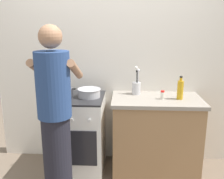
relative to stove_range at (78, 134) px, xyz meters
The scene contains 10 objects.
ground 0.59m from the stove_range, 22.87° to the right, with size 6.00×6.00×0.00m, color #6B5B4C.
back_wall 1.03m from the stove_range, 32.64° to the left, with size 3.20×0.10×2.50m.
countertop 0.90m from the stove_range, ahead, with size 1.00×0.60×0.90m.
stove_range is the anchor object (origin of this frame).
pot 0.52m from the stove_range, behind, with size 0.26×0.20×0.10m.
mixing_bowl 0.52m from the stove_range, ahead, with size 0.26×0.26×0.10m.
utensil_crock 0.88m from the stove_range, 13.46° to the left, with size 0.10×0.10×0.33m.
spice_bottle 1.08m from the stove_range, ahead, with size 0.04×0.04×0.10m.
oil_bottle 1.27m from the stove_range, ahead, with size 0.07×0.07×0.26m.
person 0.75m from the stove_range, 96.98° to the right, with size 0.41×0.50×1.70m.
Camera 1 is at (0.20, -2.57, 1.70)m, focal length 40.49 mm.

